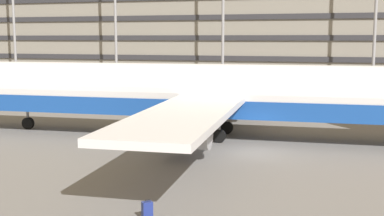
{
  "coord_description": "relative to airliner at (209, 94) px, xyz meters",
  "views": [
    {
      "loc": [
        4.88,
        -30.03,
        6.93
      ],
      "look_at": [
        -3.08,
        -2.89,
        3.0
      ],
      "focal_mm": 47.21,
      "sensor_mm": 36.0,
      "label": 1
    }
  ],
  "objects": [
    {
      "name": "airliner",
      "position": [
        0.0,
        0.0,
        0.0
      ],
      "size": [
        42.35,
        34.29,
        10.81
      ],
      "color": "silver",
      "rests_on": "ground_plane"
    },
    {
      "name": "suitcase_navy",
      "position": [
        1.8,
        -16.44,
        -2.7
      ],
      "size": [
        0.47,
        0.46,
        0.84
      ],
      "color": "navy",
      "rests_on": "ground_plane"
    },
    {
      "name": "ground_plane",
      "position": [
        3.8,
        -3.76,
        -3.09
      ],
      "size": [
        600.0,
        600.0,
        0.0
      ],
      "primitive_type": "plane",
      "color": "slate"
    },
    {
      "name": "terminal_structure",
      "position": [
        3.8,
        42.55,
        3.87
      ],
      "size": [
        139.68,
        17.13,
        13.91
      ],
      "color": "gray",
      "rests_on": "ground_plane"
    }
  ]
}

